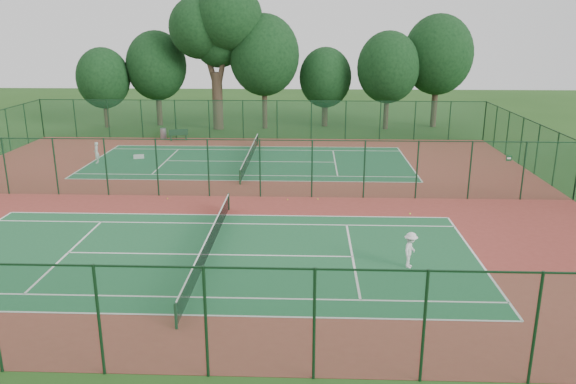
% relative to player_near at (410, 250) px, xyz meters
% --- Properties ---
extents(ground, '(120.00, 120.00, 0.00)m').
position_rel_player_near_xyz_m(ground, '(-8.73, 10.03, -0.80)').
color(ground, '#224B17').
rests_on(ground, ground).
extents(red_pad, '(40.00, 36.00, 0.01)m').
position_rel_player_near_xyz_m(red_pad, '(-8.73, 10.03, -0.79)').
color(red_pad, maroon).
rests_on(red_pad, ground).
extents(court_near, '(23.77, 10.97, 0.01)m').
position_rel_player_near_xyz_m(court_near, '(-8.73, 1.03, -0.78)').
color(court_near, '#1E6036').
rests_on(court_near, red_pad).
extents(court_far, '(23.77, 10.97, 0.01)m').
position_rel_player_near_xyz_m(court_far, '(-8.73, 19.03, -0.78)').
color(court_far, '#1C5A36').
rests_on(court_far, red_pad).
extents(fence_north, '(40.00, 0.09, 3.50)m').
position_rel_player_near_xyz_m(fence_north, '(-8.73, 28.03, 0.96)').
color(fence_north, '#194B2F').
rests_on(fence_north, ground).
extents(fence_south, '(40.00, 0.09, 3.50)m').
position_rel_player_near_xyz_m(fence_south, '(-8.73, -7.97, 0.96)').
color(fence_south, '#194C2D').
rests_on(fence_south, ground).
extents(fence_divider, '(40.00, 0.09, 3.50)m').
position_rel_player_near_xyz_m(fence_divider, '(-8.73, 10.03, 0.96)').
color(fence_divider, '#1B522B').
rests_on(fence_divider, ground).
extents(tennis_net_near, '(0.10, 12.90, 0.97)m').
position_rel_player_near_xyz_m(tennis_net_near, '(-8.73, 1.03, -0.25)').
color(tennis_net_near, '#153B23').
rests_on(tennis_net_near, ground).
extents(tennis_net_far, '(0.10, 12.90, 0.97)m').
position_rel_player_near_xyz_m(tennis_net_far, '(-8.73, 19.03, -0.25)').
color(tennis_net_far, '#14391E').
rests_on(tennis_net_far, ground).
extents(player_near, '(0.94, 1.15, 1.56)m').
position_rel_player_near_xyz_m(player_near, '(0.00, 0.00, 0.00)').
color(player_near, white).
rests_on(player_near, court_near).
extents(player_far, '(0.47, 0.63, 1.56)m').
position_rel_player_near_xyz_m(player_far, '(-20.12, 18.18, 0.00)').
color(player_far, silver).
rests_on(player_far, court_far).
extents(trash_bin, '(0.65, 0.65, 0.98)m').
position_rel_player_near_xyz_m(trash_bin, '(-17.48, 27.52, -0.30)').
color(trash_bin, gray).
rests_on(trash_bin, red_pad).
extents(bench, '(1.74, 0.99, 1.03)m').
position_rel_player_near_xyz_m(bench, '(-15.97, 26.90, -0.26)').
color(bench, '#11331C').
rests_on(bench, red_pad).
extents(kit_bag, '(0.83, 0.48, 0.29)m').
position_rel_player_near_xyz_m(kit_bag, '(-17.44, 19.73, -0.64)').
color(kit_bag, silver).
rests_on(kit_bag, red_pad).
extents(stray_ball_a, '(0.08, 0.08, 0.08)m').
position_rel_player_near_xyz_m(stray_ball_a, '(-5.54, 9.39, -0.75)').
color(stray_ball_a, gold).
rests_on(stray_ball_a, red_pad).
extents(stray_ball_b, '(0.07, 0.07, 0.07)m').
position_rel_player_near_xyz_m(stray_ball_b, '(-3.75, 9.54, -0.75)').
color(stray_ball_b, '#CCD932').
rests_on(stray_ball_b, red_pad).
extents(stray_ball_c, '(0.07, 0.07, 0.07)m').
position_rel_player_near_xyz_m(stray_ball_c, '(-12.65, 9.31, -0.75)').
color(stray_ball_c, yellow).
rests_on(stray_ball_c, red_pad).
extents(big_tree, '(8.97, 6.56, 13.77)m').
position_rel_player_near_xyz_m(big_tree, '(-13.22, 33.07, 8.95)').
color(big_tree, '#3D2E21').
rests_on(big_tree, ground).
extents(evergreen_row, '(39.00, 5.00, 12.00)m').
position_rel_player_near_xyz_m(evergreen_row, '(-8.23, 34.28, -0.80)').
color(evergreen_row, black).
rests_on(evergreen_row, ground).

